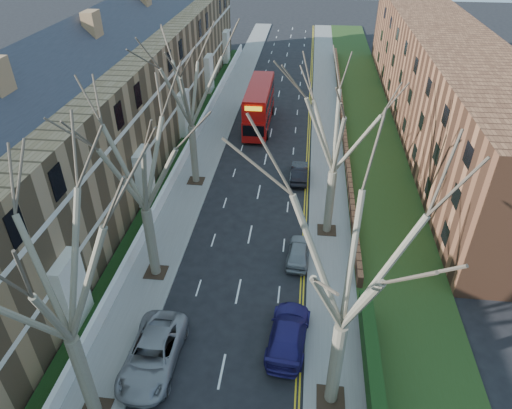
% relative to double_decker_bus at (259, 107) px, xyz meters
% --- Properties ---
extents(pavement_left, '(3.00, 102.00, 0.12)m').
position_rel_double_decker_bus_xyz_m(pavement_left, '(-4.51, -1.82, -2.12)').
color(pavement_left, slate).
rests_on(pavement_left, ground).
extents(pavement_right, '(3.00, 102.00, 0.12)m').
position_rel_double_decker_bus_xyz_m(pavement_right, '(7.49, -1.82, -2.12)').
color(pavement_right, slate).
rests_on(pavement_right, ground).
extents(terrace_left, '(9.70, 78.00, 13.60)m').
position_rel_double_decker_bus_xyz_m(terrace_left, '(-12.16, -9.82, 3.36)').
color(terrace_left, olive).
rests_on(terrace_left, ground).
extents(flats_right, '(13.97, 54.00, 10.00)m').
position_rel_double_decker_bus_xyz_m(flats_right, '(18.95, 2.18, 2.81)').
color(flats_right, brown).
rests_on(flats_right, ground).
extents(front_wall_left, '(0.30, 78.00, 1.00)m').
position_rel_double_decker_bus_xyz_m(front_wall_left, '(-6.16, -9.82, -1.56)').
color(front_wall_left, white).
rests_on(front_wall_left, ground).
extents(grass_verge_right, '(6.00, 102.00, 0.06)m').
position_rel_double_decker_bus_xyz_m(grass_verge_right, '(11.99, -1.82, -2.03)').
color(grass_verge_right, '#243D16').
rests_on(grass_verge_right, ground).
extents(tree_left_mid, '(10.50, 10.50, 14.71)m').
position_rel_double_decker_bus_xyz_m(tree_left_mid, '(-4.21, -34.82, 7.38)').
color(tree_left_mid, '#675D4A').
rests_on(tree_left_mid, ground).
extents(tree_left_far, '(10.15, 10.15, 14.22)m').
position_rel_double_decker_bus_xyz_m(tree_left_far, '(-4.21, -24.82, 7.07)').
color(tree_left_far, '#675D4A').
rests_on(tree_left_far, ground).
extents(tree_left_dist, '(10.50, 10.50, 14.71)m').
position_rel_double_decker_bus_xyz_m(tree_left_dist, '(-4.21, -12.82, 7.38)').
color(tree_left_dist, '#675D4A').
rests_on(tree_left_dist, ground).
extents(tree_right_mid, '(10.50, 10.50, 14.71)m').
position_rel_double_decker_bus_xyz_m(tree_right_mid, '(7.19, -32.82, 7.38)').
color(tree_right_mid, '#675D4A').
rests_on(tree_right_mid, ground).
extents(tree_right_far, '(10.15, 10.15, 14.22)m').
position_rel_double_decker_bus_xyz_m(tree_right_far, '(7.19, -18.82, 7.07)').
color(tree_right_far, '#675D4A').
rests_on(tree_right_far, ground).
extents(double_decker_bus, '(2.70, 10.56, 4.43)m').
position_rel_double_decker_bus_xyz_m(double_decker_bus, '(0.00, 0.00, 0.00)').
color(double_decker_bus, '#A10D0B').
rests_on(double_decker_bus, ground).
extents(car_left_far, '(2.72, 5.79, 1.60)m').
position_rel_double_decker_bus_xyz_m(car_left_far, '(-2.20, -31.76, -1.38)').
color(car_left_far, gray).
rests_on(car_left_far, ground).
extents(car_right_near, '(2.57, 5.35, 1.50)m').
position_rel_double_decker_bus_xyz_m(car_right_near, '(4.87, -29.50, -1.42)').
color(car_right_near, navy).
rests_on(car_right_near, ground).
extents(car_right_mid, '(1.81, 3.98, 1.33)m').
position_rel_double_decker_bus_xyz_m(car_right_mid, '(5.19, -22.22, -1.51)').
color(car_right_mid, gray).
rests_on(car_right_mid, ground).
extents(car_right_far, '(1.46, 4.13, 1.36)m').
position_rel_double_decker_bus_xyz_m(car_right_far, '(4.82, -11.23, -1.50)').
color(car_right_far, black).
rests_on(car_right_far, ground).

